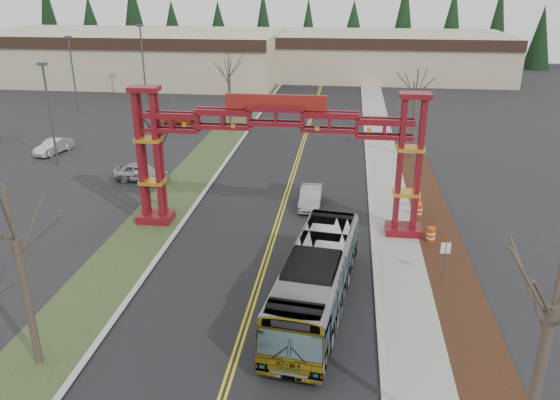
% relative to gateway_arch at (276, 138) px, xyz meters
% --- Properties ---
extents(road, '(12.00, 110.00, 0.02)m').
position_rel_gateway_arch_xyz_m(road, '(-0.00, 7.00, -5.97)').
color(road, black).
rests_on(road, ground).
extents(lane_line_left, '(0.12, 100.00, 0.01)m').
position_rel_gateway_arch_xyz_m(lane_line_left, '(-0.12, 7.00, -5.96)').
color(lane_line_left, gold).
rests_on(lane_line_left, road).
extents(lane_line_right, '(0.12, 100.00, 0.01)m').
position_rel_gateway_arch_xyz_m(lane_line_right, '(0.12, 7.00, -5.96)').
color(lane_line_right, gold).
rests_on(lane_line_right, road).
extents(curb_right, '(0.30, 110.00, 0.15)m').
position_rel_gateway_arch_xyz_m(curb_right, '(6.15, 7.00, -5.91)').
color(curb_right, '#A9AAA4').
rests_on(curb_right, ground).
extents(sidewalk_right, '(2.60, 110.00, 0.14)m').
position_rel_gateway_arch_xyz_m(sidewalk_right, '(7.60, 7.00, -5.91)').
color(sidewalk_right, gray).
rests_on(sidewalk_right, ground).
extents(landscape_strip, '(2.60, 50.00, 0.12)m').
position_rel_gateway_arch_xyz_m(landscape_strip, '(10.20, -8.00, -5.92)').
color(landscape_strip, black).
rests_on(landscape_strip, ground).
extents(grass_median, '(4.00, 110.00, 0.08)m').
position_rel_gateway_arch_xyz_m(grass_median, '(-8.00, 7.00, -5.94)').
color(grass_median, '#2E4120').
rests_on(grass_median, ground).
extents(curb_left, '(0.30, 110.00, 0.15)m').
position_rel_gateway_arch_xyz_m(curb_left, '(-6.15, 7.00, -5.91)').
color(curb_left, '#A9AAA4').
rests_on(curb_left, ground).
extents(gateway_arch, '(18.20, 1.60, 8.90)m').
position_rel_gateway_arch_xyz_m(gateway_arch, '(0.00, 0.00, 0.00)').
color(gateway_arch, '#570B0C').
rests_on(gateway_arch, ground).
extents(retail_building_west, '(46.00, 22.30, 7.50)m').
position_rel_gateway_arch_xyz_m(retail_building_west, '(-30.00, 53.96, -2.22)').
color(retail_building_west, '#B8AC8D').
rests_on(retail_building_west, ground).
extents(retail_building_east, '(38.00, 20.30, 7.00)m').
position_rel_gateway_arch_xyz_m(retail_building_east, '(10.00, 61.95, -2.47)').
color(retail_building_east, '#B8AC8D').
rests_on(retail_building_east, ground).
extents(conifer_treeline, '(116.10, 5.60, 13.00)m').
position_rel_gateway_arch_xyz_m(conifer_treeline, '(0.25, 74.00, 0.50)').
color(conifer_treeline, black).
rests_on(conifer_treeline, ground).
extents(transit_bus, '(4.05, 11.69, 3.19)m').
position_rel_gateway_arch_xyz_m(transit_bus, '(3.11, -8.98, -4.39)').
color(transit_bus, '#B1B4BA').
rests_on(transit_bus, ground).
extents(silver_sedan, '(1.46, 4.17, 1.37)m').
position_rel_gateway_arch_xyz_m(silver_sedan, '(1.93, 4.00, -5.30)').
color(silver_sedan, '#A5A8AD').
rests_on(silver_sedan, ground).
extents(parked_car_near_a, '(4.37, 1.91, 1.47)m').
position_rel_gateway_arch_xyz_m(parked_car_near_a, '(-11.76, 7.58, -5.25)').
color(parked_car_near_a, '#A2A4AA').
rests_on(parked_car_near_a, ground).
extents(parked_car_near_b, '(2.26, 4.20, 1.31)m').
position_rel_gateway_arch_xyz_m(parked_car_near_b, '(-22.50, 13.75, -5.33)').
color(parked_car_near_b, silver).
rests_on(parked_car_near_b, ground).
extents(parked_car_mid_a, '(5.15, 2.56, 1.44)m').
position_rel_gateway_arch_xyz_m(parked_car_mid_a, '(-14.34, 24.17, -5.26)').
color(parked_car_mid_a, maroon).
rests_on(parked_car_mid_a, ground).
extents(parked_car_far_a, '(1.72, 3.88, 1.24)m').
position_rel_gateway_arch_xyz_m(parked_car_far_a, '(-13.95, 26.54, -5.36)').
color(parked_car_far_a, '#989B9F').
rests_on(parked_car_far_a, ground).
extents(bare_tree_median_near, '(3.15, 3.15, 7.79)m').
position_rel_gateway_arch_xyz_m(bare_tree_median_near, '(-8.00, -14.47, -0.31)').
color(bare_tree_median_near, '#382D26').
rests_on(bare_tree_median_near, ground).
extents(bare_tree_median_mid, '(3.17, 3.17, 7.71)m').
position_rel_gateway_arch_xyz_m(bare_tree_median_mid, '(-8.00, 2.06, -0.41)').
color(bare_tree_median_mid, '#382D26').
rests_on(bare_tree_median_mid, ground).
extents(bare_tree_median_far, '(3.08, 3.08, 7.99)m').
position_rel_gateway_arch_xyz_m(bare_tree_median_far, '(-8.00, 23.63, -0.06)').
color(bare_tree_median_far, '#382D26').
rests_on(bare_tree_median_far, ground).
extents(bare_tree_right_near, '(3.25, 3.25, 8.73)m').
position_rel_gateway_arch_xyz_m(bare_tree_right_near, '(10.00, -18.16, 0.56)').
color(bare_tree_right_near, '#382D26').
rests_on(bare_tree_right_near, ground).
extents(bare_tree_right_far, '(3.23, 3.23, 7.82)m').
position_rel_gateway_arch_xyz_m(bare_tree_right_far, '(10.00, 16.42, -0.33)').
color(bare_tree_right_far, '#382D26').
rests_on(bare_tree_right_far, ground).
extents(light_pole_near, '(0.75, 0.38, 8.68)m').
position_rel_gateway_arch_xyz_m(light_pole_near, '(-20.46, 10.56, -0.96)').
color(light_pole_near, '#3F3F44').
rests_on(light_pole_near, ground).
extents(light_pole_mid, '(0.77, 0.38, 8.85)m').
position_rel_gateway_arch_xyz_m(light_pole_mid, '(-28.57, 30.84, -0.86)').
color(light_pole_mid, '#3F3F44').
rests_on(light_pole_mid, ground).
extents(light_pole_far, '(0.85, 0.42, 9.79)m').
position_rel_gateway_arch_xyz_m(light_pole_far, '(-21.95, 36.57, -0.32)').
color(light_pole_far, '#3F3F44').
rests_on(light_pole_far, ground).
extents(street_sign, '(0.51, 0.08, 2.23)m').
position_rel_gateway_arch_xyz_m(street_sign, '(9.60, -5.48, -4.38)').
color(street_sign, '#3F3F44').
rests_on(street_sign, ground).
extents(barrel_south, '(0.52, 0.52, 0.97)m').
position_rel_gateway_arch_xyz_m(barrel_south, '(9.57, -0.87, -5.50)').
color(barrel_south, '#D3410B').
rests_on(barrel_south, ground).
extents(barrel_mid, '(0.50, 0.50, 0.93)m').
position_rel_gateway_arch_xyz_m(barrel_mid, '(9.24, 2.92, -5.52)').
color(barrel_mid, '#D3410B').
rests_on(barrel_mid, ground).
extents(barrel_north, '(0.52, 0.52, 0.96)m').
position_rel_gateway_arch_xyz_m(barrel_north, '(9.27, 4.14, -5.50)').
color(barrel_north, '#D3410B').
rests_on(barrel_north, ground).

